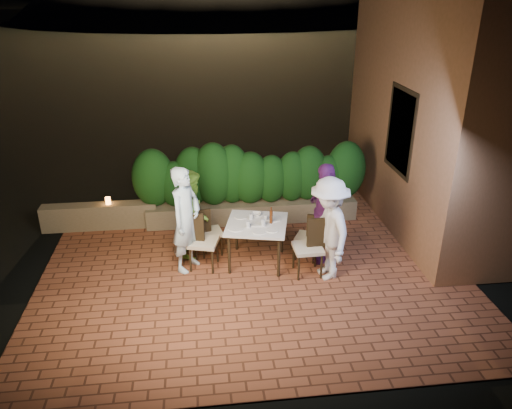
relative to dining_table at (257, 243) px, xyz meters
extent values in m
plane|color=black|center=(-0.09, -0.62, -0.40)|extent=(400.00, 400.00, 0.00)
cube|color=brown|center=(-0.09, -0.12, -0.45)|extent=(7.00, 6.00, 0.15)
cube|color=#97623B|center=(3.51, 1.38, 2.12)|extent=(1.60, 5.00, 5.00)
cube|color=black|center=(2.73, 0.88, 1.62)|extent=(0.08, 1.00, 1.40)
cube|color=black|center=(2.72, 0.88, 1.62)|extent=(0.06, 1.15, 1.55)
cube|color=#706347|center=(0.11, 1.68, -0.17)|extent=(4.20, 0.55, 0.40)
cube|color=#706347|center=(-2.89, 1.68, -0.12)|extent=(2.20, 0.30, 0.50)
ellipsoid|color=black|center=(1.91, 59.38, -4.38)|extent=(52.00, 40.00, 22.00)
cylinder|color=white|center=(-0.37, -0.17, 0.38)|extent=(0.24, 0.24, 0.01)
cylinder|color=white|center=(-0.24, 0.28, 0.38)|extent=(0.22, 0.22, 0.01)
cylinder|color=white|center=(0.22, -0.28, 0.38)|extent=(0.22, 0.22, 0.01)
cylinder|color=white|center=(0.31, 0.11, 0.38)|extent=(0.24, 0.24, 0.01)
cylinder|color=white|center=(-0.03, -0.03, 0.38)|extent=(0.22, 0.22, 0.01)
cylinder|color=white|center=(0.00, -0.32, 0.38)|extent=(0.22, 0.22, 0.01)
cylinder|color=silver|center=(-0.16, -0.14, 0.43)|extent=(0.07, 0.07, 0.11)
cylinder|color=silver|center=(-0.08, 0.17, 0.43)|extent=(0.06, 0.06, 0.10)
cylinder|color=silver|center=(0.09, -0.11, 0.44)|extent=(0.07, 0.07, 0.12)
cylinder|color=silver|center=(0.17, 0.09, 0.43)|extent=(0.06, 0.06, 0.10)
imported|color=white|center=(0.03, 0.31, 0.40)|extent=(0.20, 0.20, 0.04)
imported|color=#C6EAFF|center=(-1.17, -0.03, 0.53)|extent=(0.72, 0.79, 1.81)
imported|color=#78B839|center=(-1.06, 0.50, 0.40)|extent=(0.73, 0.86, 1.54)
imported|color=white|center=(1.08, -0.56, 0.49)|extent=(0.80, 1.20, 1.73)
imported|color=#612369|center=(1.15, 0.01, 0.51)|extent=(0.60, 1.09, 1.76)
cylinder|color=orange|center=(-2.70, 1.68, 0.20)|extent=(0.10, 0.10, 0.14)
camera|label=1|loc=(-0.91, -7.42, 4.09)|focal=35.00mm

